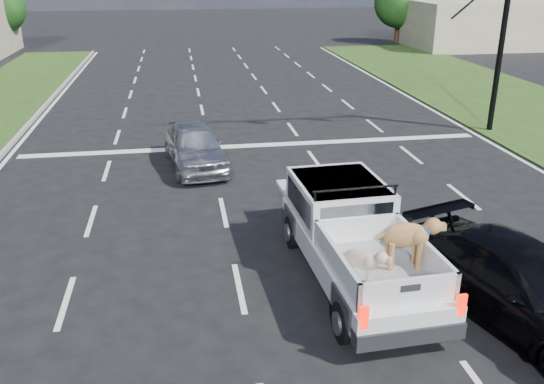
{
  "coord_description": "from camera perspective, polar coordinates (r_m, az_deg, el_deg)",
  "views": [
    {
      "loc": [
        -2.75,
        -10.42,
        6.31
      ],
      "look_at": [
        -0.73,
        2.0,
        1.31
      ],
      "focal_mm": 38.0,
      "sensor_mm": 36.0,
      "label": 1
    }
  ],
  "objects": [
    {
      "name": "black_coupe",
      "position": [
        11.8,
        23.61,
        -8.52
      ],
      "size": [
        3.48,
        5.48,
        1.48
      ],
      "primitive_type": "imported",
      "rotation": [
        0.0,
        0.0,
        0.3
      ],
      "color": "black",
      "rests_on": "ground"
    },
    {
      "name": "traffic_signal",
      "position": [
        23.22,
        16.89,
        16.88
      ],
      "size": [
        9.11,
        0.31,
        7.0
      ],
      "color": "black",
      "rests_on": "ground"
    },
    {
      "name": "ground",
      "position": [
        12.49,
        4.84,
        -8.77
      ],
      "size": [
        160.0,
        160.0,
        0.0
      ],
      "primitive_type": "plane",
      "color": "black",
      "rests_on": "ground"
    },
    {
      "name": "pickup_truck",
      "position": [
        12.31,
        8.15,
        -4.36
      ],
      "size": [
        2.37,
        5.57,
        2.05
      ],
      "rotation": [
        0.0,
        0.0,
        0.05
      ],
      "color": "black",
      "rests_on": "ground"
    },
    {
      "name": "tree_far_e",
      "position": [
        55.4,
        20.6,
        17.25
      ],
      "size": [
        4.2,
        4.2,
        5.4
      ],
      "color": "#332114",
      "rests_on": "ground"
    },
    {
      "name": "silver_sedan",
      "position": [
        19.2,
        -7.65,
        4.57
      ],
      "size": [
        2.27,
        4.47,
        1.46
      ],
      "primitive_type": "imported",
      "rotation": [
        0.0,
        0.0,
        0.13
      ],
      "color": "#A9ACB0",
      "rests_on": "ground"
    },
    {
      "name": "tree_far_d",
      "position": [
        52.01,
        12.51,
        17.86
      ],
      "size": [
        4.2,
        4.2,
        5.4
      ],
      "color": "#332114",
      "rests_on": "ground"
    },
    {
      "name": "road_markings",
      "position": [
        18.32,
        -0.04,
        1.54
      ],
      "size": [
        17.75,
        60.0,
        0.01
      ],
      "color": "silver",
      "rests_on": "ground"
    },
    {
      "name": "building_right",
      "position": [
        51.05,
        20.55,
        15.29
      ],
      "size": [
        12.0,
        7.0,
        3.6
      ],
      "primitive_type": "cube",
      "color": "#C0B493",
      "rests_on": "ground"
    }
  ]
}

